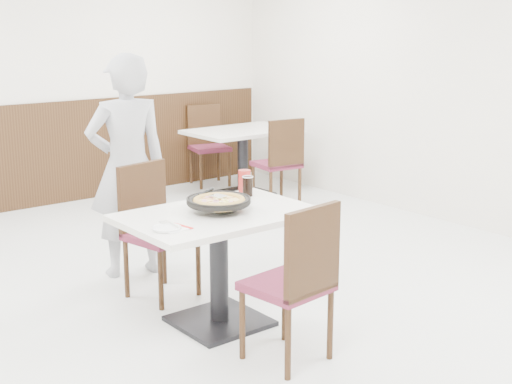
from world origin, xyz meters
TOP-DOWN VIEW (x-y plane):
  - floor at (0.00, 0.00)m, footprint 7.00×7.00m
  - wall_back at (0.00, 3.50)m, footprint 6.00×0.04m
  - wall_right at (3.00, 0.00)m, footprint 0.04×7.00m
  - wainscot_back at (0.00, 3.48)m, footprint 5.90×0.03m
  - main_table at (-0.20, -0.20)m, footprint 1.22×0.83m
  - chair_near at (-0.19, -0.85)m, footprint 0.46×0.46m
  - chair_far at (-0.24, 0.44)m, footprint 0.49×0.49m
  - trivet at (-0.14, -0.20)m, footprint 0.14×0.14m
  - pizza_pan at (-0.18, -0.18)m, footprint 0.32×0.32m
  - pizza at (-0.20, -0.20)m, footprint 0.35×0.35m
  - pizza_server at (-0.16, -0.15)m, footprint 0.10×0.12m
  - napkin at (-0.62, -0.33)m, footprint 0.19×0.19m
  - side_plate at (-0.66, -0.32)m, footprint 0.17×0.17m
  - fork at (-0.61, -0.32)m, footprint 0.04×0.15m
  - cola_glass at (0.21, 0.03)m, footprint 0.07×0.07m
  - red_cup at (0.26, 0.13)m, footprint 0.09×0.09m
  - diner_person at (-0.18, 1.02)m, footprint 0.69×0.53m
  - bg_table_right at (2.10, 2.54)m, footprint 1.24×0.87m
  - bg_chair_right_near at (2.07, 1.93)m, footprint 0.47×0.47m
  - bg_chair_right_far at (2.09, 3.19)m, footprint 0.51×0.51m

SIDE VIEW (x-z plane):
  - floor at x=0.00m, z-range 0.00..0.00m
  - main_table at x=-0.20m, z-range 0.00..0.75m
  - bg_table_right at x=2.10m, z-range 0.00..0.75m
  - chair_near at x=-0.19m, z-range 0.00..0.95m
  - chair_far at x=-0.24m, z-range 0.00..0.95m
  - bg_chair_right_near at x=2.07m, z-range 0.00..0.95m
  - bg_chair_right_far at x=2.09m, z-range 0.00..0.95m
  - wainscot_back at x=0.00m, z-range 0.00..1.10m
  - napkin at x=-0.62m, z-range 0.75..0.75m
  - side_plate at x=-0.66m, z-range 0.75..0.77m
  - trivet at x=-0.14m, z-range 0.75..0.79m
  - fork at x=-0.61m, z-range 0.77..0.77m
  - pizza_pan at x=-0.18m, z-range 0.79..0.80m
  - pizza at x=-0.20m, z-range 0.80..0.82m
  - cola_glass at x=0.21m, z-range 0.75..0.88m
  - red_cup at x=0.26m, z-range 0.75..0.91m
  - pizza_server at x=-0.16m, z-range 0.84..0.84m
  - diner_person at x=-0.18m, z-range 0.00..1.70m
  - wall_back at x=0.00m, z-range 0.00..2.80m
  - wall_right at x=3.00m, z-range 0.00..2.80m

